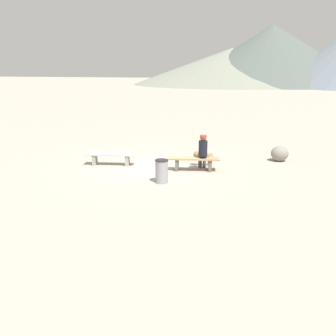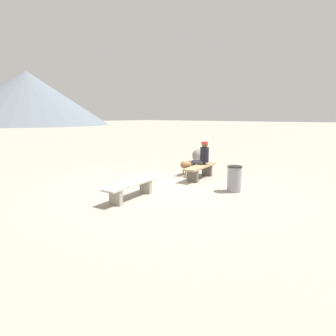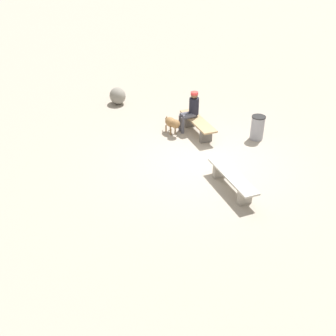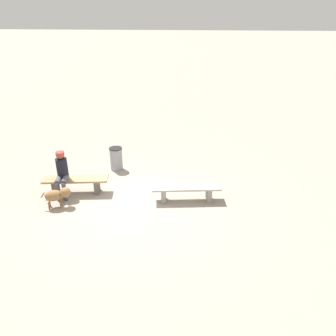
% 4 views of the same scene
% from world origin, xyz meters
% --- Properties ---
extents(ground, '(210.00, 210.00, 0.06)m').
position_xyz_m(ground, '(0.00, 0.00, -0.03)').
color(ground, '#9E9384').
extents(bench_left, '(1.91, 0.68, 0.43)m').
position_xyz_m(bench_left, '(-1.55, -0.23, 0.30)').
color(bench_left, gray).
rests_on(bench_left, ground).
extents(bench_right, '(1.85, 0.71, 0.47)m').
position_xyz_m(bench_right, '(1.58, -0.29, 0.34)').
color(bench_right, '#605B56').
rests_on(bench_right, ground).
extents(seated_person, '(0.39, 0.64, 1.28)m').
position_xyz_m(seated_person, '(1.88, -0.15, 0.74)').
color(seated_person, black).
rests_on(seated_person, ground).
extents(dog, '(0.74, 0.44, 0.55)m').
position_xyz_m(dog, '(1.78, 0.48, 0.37)').
color(dog, olive).
rests_on(dog, ground).
extents(trash_bin, '(0.42, 0.42, 0.75)m').
position_xyz_m(trash_bin, '(0.84, -1.96, 0.38)').
color(trash_bin, gray).
rests_on(trash_bin, ground).
extents(boulder, '(0.78, 0.70, 0.60)m').
position_xyz_m(boulder, '(4.60, 1.85, 0.30)').
color(boulder, gray).
rests_on(boulder, ground).
extents(distant_peak_1, '(39.61, 39.61, 7.03)m').
position_xyz_m(distant_peak_1, '(-2.19, 67.17, 3.52)').
color(distant_peak_1, gray).
rests_on(distant_peak_1, ground).
extents(distant_peak_2, '(38.41, 38.41, 11.44)m').
position_xyz_m(distant_peak_2, '(5.54, 68.83, 5.72)').
color(distant_peak_2, '#4C5651').
rests_on(distant_peak_2, ground).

